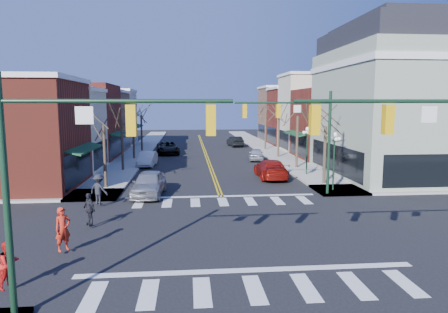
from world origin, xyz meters
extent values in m
plane|color=black|center=(0.00, 0.00, 0.00)|extent=(160.00, 160.00, 0.00)
cube|color=#9E9B93|center=(-8.75, 20.00, 0.07)|extent=(3.50, 70.00, 0.15)
cube|color=#9E9B93|center=(8.75, 20.00, 0.07)|extent=(3.50, 70.00, 0.15)
cube|color=maroon|center=(-15.50, 11.75, 4.00)|extent=(10.00, 8.50, 8.00)
cube|color=beige|center=(-15.50, 19.50, 3.75)|extent=(10.00, 7.00, 7.50)
cube|color=maroon|center=(-15.50, 27.50, 4.25)|extent=(10.00, 9.00, 8.50)
cube|color=#936951|center=(-15.50, 35.75, 3.90)|extent=(10.00, 7.50, 7.80)
cube|color=beige|center=(-15.50, 43.50, 4.10)|extent=(10.00, 8.00, 8.20)
cube|color=maroon|center=(15.50, 25.75, 4.00)|extent=(10.00, 8.50, 8.00)
cube|color=beige|center=(15.50, 33.50, 5.00)|extent=(10.00, 7.00, 10.00)
cube|color=maroon|center=(15.50, 41.00, 4.25)|extent=(10.00, 8.00, 8.50)
cube|color=#936951|center=(15.50, 49.00, 4.50)|extent=(10.00, 8.00, 9.00)
cube|color=gray|center=(16.50, 14.50, 5.50)|extent=(12.00, 14.00, 11.00)
cube|color=white|center=(16.50, 14.50, 9.60)|extent=(12.25, 14.25, 0.50)
cube|color=black|center=(16.50, 14.50, 11.90)|extent=(11.40, 13.40, 1.80)
cube|color=black|center=(16.50, 14.50, 13.00)|extent=(9.80, 11.80, 0.60)
cylinder|color=#14331E|center=(-7.40, -7.40, 3.60)|extent=(0.20, 0.20, 7.20)
cylinder|color=#14331E|center=(-4.15, -7.40, 6.40)|extent=(6.50, 0.12, 0.12)
cube|color=gold|center=(-3.83, -7.40, 5.85)|extent=(0.28, 0.28, 0.90)
cube|color=gold|center=(-1.55, -7.40, 5.85)|extent=(0.28, 0.28, 0.90)
cylinder|color=#14331E|center=(4.15, -7.40, 6.40)|extent=(6.50, 0.12, 0.12)
cube|color=gold|center=(3.83, -7.40, 5.85)|extent=(0.28, 0.28, 0.90)
cube|color=gold|center=(1.55, -7.40, 5.85)|extent=(0.28, 0.28, 0.90)
cylinder|color=#14331E|center=(7.40, 7.40, 3.60)|extent=(0.20, 0.20, 7.20)
cylinder|color=#14331E|center=(4.15, 7.40, 6.40)|extent=(6.50, 0.12, 0.12)
cube|color=gold|center=(3.83, 7.40, 5.85)|extent=(0.28, 0.28, 0.90)
cube|color=gold|center=(1.55, 7.40, 5.85)|extent=(0.28, 0.28, 0.90)
cylinder|color=#14331E|center=(8.20, 8.50, 2.00)|extent=(0.12, 0.12, 4.00)
sphere|color=white|center=(8.20, 8.50, 4.15)|extent=(0.36, 0.36, 0.36)
cylinder|color=#14331E|center=(8.20, 15.00, 2.00)|extent=(0.12, 0.12, 4.00)
sphere|color=white|center=(8.20, 15.00, 4.15)|extent=(0.36, 0.36, 0.36)
cylinder|color=#382B21|center=(-8.40, 11.00, 2.38)|extent=(0.24, 0.24, 4.76)
cylinder|color=#382B21|center=(-8.40, 19.00, 2.52)|extent=(0.24, 0.24, 5.04)
cylinder|color=#382B21|center=(-8.40, 27.00, 2.27)|extent=(0.24, 0.24, 4.55)
cylinder|color=#382B21|center=(-8.40, 35.00, 2.45)|extent=(0.24, 0.24, 4.90)
cylinder|color=#382B21|center=(8.40, 11.00, 2.31)|extent=(0.24, 0.24, 4.62)
cylinder|color=#382B21|center=(8.40, 19.00, 2.59)|extent=(0.24, 0.24, 5.18)
cylinder|color=#382B21|center=(8.40, 27.00, 2.42)|extent=(0.24, 0.24, 4.83)
cylinder|color=#382B21|center=(8.40, 35.00, 2.48)|extent=(0.24, 0.24, 4.97)
imported|color=#ACADB1|center=(-4.96, 8.46, 0.86)|extent=(2.40, 5.17, 1.72)
imported|color=silver|center=(-6.40, 21.95, 0.73)|extent=(1.85, 4.53, 1.46)
imported|color=black|center=(-4.80, 31.86, 0.80)|extent=(3.29, 6.03, 1.60)
imported|color=maroon|center=(4.80, 14.15, 0.81)|extent=(2.31, 5.59, 1.62)
imported|color=silver|center=(5.40, 24.99, 0.69)|extent=(2.17, 4.26, 1.39)
imported|color=black|center=(4.80, 40.15, 0.75)|extent=(2.20, 4.74, 1.51)
imported|color=red|center=(-7.52, -2.22, 1.09)|extent=(0.80, 0.80, 1.88)
imported|color=red|center=(-8.27, -5.58, 0.96)|extent=(0.84, 0.95, 1.62)
imported|color=black|center=(-7.30, 1.37, 0.99)|extent=(0.97, 0.99, 1.67)
imported|color=black|center=(-7.74, 5.66, 1.10)|extent=(1.41, 1.18, 1.90)
camera|label=1|loc=(-2.21, -19.02, 6.32)|focal=32.00mm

